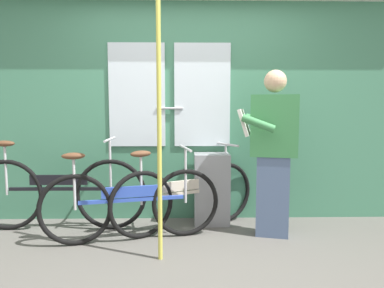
% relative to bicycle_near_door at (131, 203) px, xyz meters
% --- Properties ---
extents(ground_plane, '(6.10, 4.32, 0.04)m').
position_rel_bicycle_near_door_xyz_m(ground_plane, '(0.53, -0.67, -0.37)').
color(ground_plane, '#56544F').
extents(train_door_wall, '(5.10, 0.28, 2.39)m').
position_rel_bicycle_near_door_xyz_m(train_door_wall, '(0.53, 0.69, 0.89)').
color(train_door_wall, '#427F60').
rests_on(train_door_wall, ground_plane).
extents(bicycle_near_door, '(1.62, 0.53, 0.86)m').
position_rel_bicycle_near_door_xyz_m(bicycle_near_door, '(0.00, 0.00, 0.00)').
color(bicycle_near_door, black).
rests_on(bicycle_near_door, ground_plane).
extents(bicycle_leaning_behind, '(1.75, 0.44, 0.93)m').
position_rel_bicycle_near_door_xyz_m(bicycle_leaning_behind, '(-0.78, 0.31, 0.03)').
color(bicycle_leaning_behind, black).
rests_on(bicycle_leaning_behind, ground_plane).
extents(bicycle_by_pole, '(1.43, 0.82, 0.86)m').
position_rel_bicycle_near_door_xyz_m(bicycle_by_pole, '(0.50, 0.27, -0.00)').
color(bicycle_by_pole, black).
rests_on(bicycle_by_pole, ground_plane).
extents(passenger_reading_newspaper, '(0.60, 0.52, 1.57)m').
position_rel_bicycle_near_door_xyz_m(passenger_reading_newspaper, '(1.32, 0.11, 0.48)').
color(passenger_reading_newspaper, slate).
rests_on(passenger_reading_newspaper, ground_plane).
extents(trash_bin_by_wall, '(0.37, 0.28, 0.75)m').
position_rel_bicycle_near_door_xyz_m(trash_bin_by_wall, '(0.78, 0.47, 0.02)').
color(trash_bin_by_wall, gray).
rests_on(trash_bin_by_wall, ground_plane).
extents(handrail_pole, '(0.04, 0.04, 2.35)m').
position_rel_bicycle_near_door_xyz_m(handrail_pole, '(0.29, -0.41, 0.82)').
color(handrail_pole, '#C6C14C').
rests_on(handrail_pole, ground_plane).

